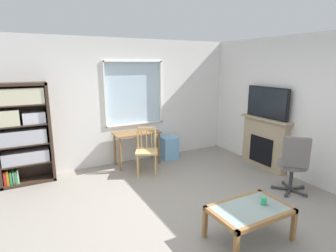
# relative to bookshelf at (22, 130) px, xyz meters

# --- Properties ---
(ground) EXTENTS (6.05, 6.02, 0.02)m
(ground) POSITION_rel_bookshelf_xyz_m (1.95, -2.27, -0.99)
(ground) COLOR gray
(wall_back_with_window) EXTENTS (5.05, 0.15, 2.63)m
(wall_back_with_window) POSITION_rel_bookshelf_xyz_m (1.92, 0.24, 0.32)
(wall_back_with_window) COLOR silver
(wall_back_with_window) RESTS_ON ground
(wall_right) EXTENTS (0.12, 5.22, 2.63)m
(wall_right) POSITION_rel_bookshelf_xyz_m (4.53, -2.27, 0.34)
(wall_right) COLOR silver
(wall_right) RESTS_ON ground
(bookshelf) EXTENTS (0.90, 0.38, 1.80)m
(bookshelf) POSITION_rel_bookshelf_xyz_m (0.00, 0.00, 0.00)
(bookshelf) COLOR #38281E
(bookshelf) RESTS_ON ground
(desk_under_window) EXTENTS (0.97, 0.45, 0.71)m
(desk_under_window) POSITION_rel_bookshelf_xyz_m (2.10, -0.11, -0.38)
(desk_under_window) COLOR brown
(desk_under_window) RESTS_ON ground
(wooden_chair) EXTENTS (0.55, 0.54, 0.90)m
(wooden_chair) POSITION_rel_bookshelf_xyz_m (2.10, -0.62, -0.51)
(wooden_chair) COLOR tan
(wooden_chair) RESTS_ON ground
(plastic_drawer_unit) EXTENTS (0.35, 0.40, 0.50)m
(plastic_drawer_unit) POSITION_rel_bookshelf_xyz_m (2.88, -0.06, -0.72)
(plastic_drawer_unit) COLOR #72ADDB
(plastic_drawer_unit) RESTS_ON ground
(fireplace) EXTENTS (0.26, 1.15, 1.05)m
(fireplace) POSITION_rel_bookshelf_xyz_m (4.37, -1.48, -0.45)
(fireplace) COLOR tan
(fireplace) RESTS_ON ground
(tv) EXTENTS (0.06, 1.00, 0.63)m
(tv) POSITION_rel_bookshelf_xyz_m (4.36, -1.48, 0.38)
(tv) COLOR black
(tv) RESTS_ON fireplace
(office_chair) EXTENTS (0.63, 0.60, 1.00)m
(office_chair) POSITION_rel_bookshelf_xyz_m (3.86, -2.57, -0.42)
(office_chair) COLOR slate
(office_chair) RESTS_ON ground
(coffee_table) EXTENTS (0.96, 0.61, 0.42)m
(coffee_table) POSITION_rel_bookshelf_xyz_m (2.35, -3.14, -0.62)
(coffee_table) COLOR #8C9E99
(coffee_table) RESTS_ON ground
(sippy_cup) EXTENTS (0.07, 0.07, 0.09)m
(sippy_cup) POSITION_rel_bookshelf_xyz_m (2.56, -3.15, -0.51)
(sippy_cup) COLOR #33B770
(sippy_cup) RESTS_ON coffee_table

